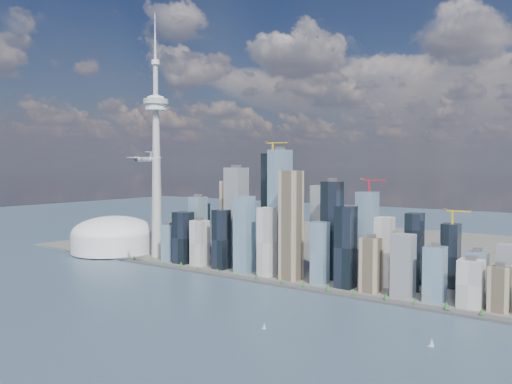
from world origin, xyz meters
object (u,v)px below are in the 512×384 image
Objects in this scene: dome_stadium at (114,236)px; sailboat_east at (431,344)px; needle_tower at (156,155)px; airplane at (145,159)px; sailboat_west at (264,327)px.

dome_stadium reaches higher than sailboat_east.
needle_tower is at bearing 4.09° from dome_stadium.
airplane is at bearing -28.52° from dome_stadium.
sailboat_west is at bearing -157.98° from sailboat_east.
airplane is at bearing -49.00° from needle_tower.
sailboat_west is 204.31m from sailboat_east.
sailboat_west is (620.23, -260.95, -36.50)m from dome_stadium.
needle_tower reaches higher than airplane.
sailboat_east is (533.76, -47.85, -220.03)m from airplane.
sailboat_east is (195.30, 60.01, 0.40)m from sailboat_west.
dome_stadium is at bearing -175.91° from needle_tower.
needle_tower reaches higher than sailboat_east.
dome_stadium is 21.83× the size of sailboat_west.
dome_stadium is 673.88m from sailboat_west.
dome_stadium is at bearing 162.57° from sailboat_west.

